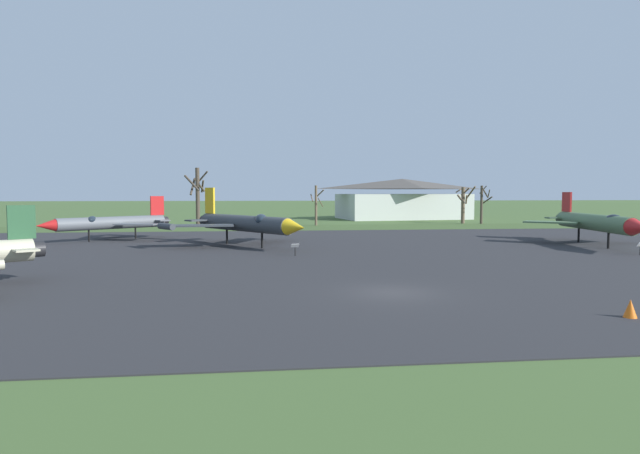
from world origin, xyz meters
name	(u,v)px	position (x,y,z in m)	size (l,w,h in m)	color
ground_plane	(392,293)	(0.00, 0.00, 0.00)	(600.00, 600.00, 0.00)	#425B2D
asphalt_apron	(341,255)	(0.00, 16.12, 0.03)	(82.92, 53.72, 0.05)	#28282B
grass_verge_strip	(305,228)	(0.00, 48.98, 0.03)	(142.92, 12.00, 0.06)	#3C5328
jet_fighter_front_left	(246,223)	(-7.77, 23.56, 2.19)	(13.17, 14.21, 5.49)	#33383D
info_placard_front_left	(295,248)	(-3.74, 15.65, 0.65)	(0.64, 0.34, 1.00)	black
jet_fighter_front_right	(596,222)	(24.53, 20.20, 2.25)	(11.42, 16.57, 5.05)	#4C6B47
info_placard_front_right	(640,247)	(23.42, 12.97, 0.67)	(0.58, 0.34, 1.06)	black
jet_fighter_rear_left	(110,223)	(-21.88, 31.18, 1.90)	(11.61, 10.23, 4.60)	#565B60
info_placard_rear_left	(29,241)	(-27.14, 24.65, 0.60)	(0.64, 0.28, 0.91)	black
bare_tree_far_left	(197,194)	(-15.54, 54.02, 4.82)	(3.48, 3.51, 8.65)	#42382D
bare_tree_left_of_center	(316,204)	(2.02, 53.48, 3.24)	(2.09, 2.40, 6.06)	brown
bare_tree_center	(464,203)	(26.49, 56.97, 3.38)	(2.77, 2.87, 6.08)	brown
bare_tree_right_of_center	(483,203)	(28.65, 54.56, 3.39)	(1.96, 2.96, 6.10)	#42382D
visitor_building	(402,199)	(20.74, 73.20, 3.70)	(25.78, 16.73, 7.63)	beige
traffic_cone	(630,309)	(8.04, -6.24, 0.39)	(0.54, 0.54, 0.78)	orange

